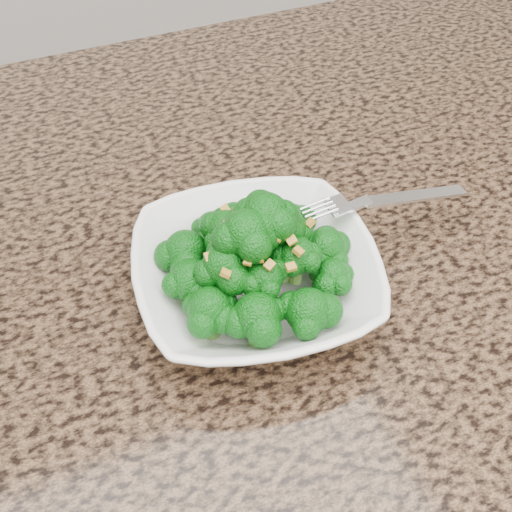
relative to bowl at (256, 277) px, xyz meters
name	(u,v)px	position (x,y,z in m)	size (l,w,h in m)	color
granite_counter	(154,374)	(-0.10, -0.03, -0.04)	(1.64, 1.04, 0.03)	brown
bowl	(256,277)	(0.00, 0.00, 0.00)	(0.20, 0.20, 0.05)	white
broccoli_pile	(256,227)	(0.00, 0.00, 0.06)	(0.18, 0.18, 0.07)	#0B600E
garlic_topping	(256,192)	(0.00, 0.00, 0.09)	(0.11, 0.11, 0.01)	gold
fork	(362,203)	(0.11, 0.02, 0.03)	(0.18, 0.03, 0.01)	silver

